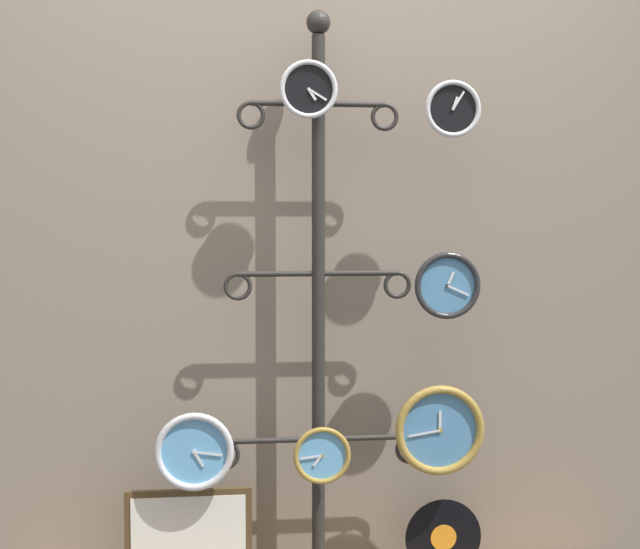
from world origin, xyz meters
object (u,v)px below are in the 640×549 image
(clock_top_center, at_px, (309,89))
(clock_middle_right, at_px, (447,285))
(clock_bottom_center, at_px, (321,455))
(clock_bottom_right, at_px, (440,430))
(clock_bottom_left, at_px, (194,451))
(vinyl_record, at_px, (443,537))
(picture_frame, at_px, (189,541))
(display_stand, at_px, (318,390))
(clock_top_right, at_px, (453,109))

(clock_top_center, xyz_separation_m, clock_middle_right, (0.49, 0.01, -0.67))
(clock_bottom_center, bearing_deg, clock_bottom_right, -0.24)
(clock_top_center, distance_m, clock_bottom_right, 1.26)
(clock_top_center, height_order, clock_bottom_left, clock_top_center)
(clock_bottom_center, relative_size, vinyl_record, 0.71)
(clock_top_center, distance_m, vinyl_record, 1.67)
(picture_frame, bearing_deg, clock_bottom_center, -6.20)
(display_stand, distance_m, clock_bottom_right, 0.45)
(display_stand, distance_m, picture_frame, 0.69)
(clock_bottom_left, bearing_deg, picture_frame, 112.39)
(display_stand, relative_size, vinyl_record, 7.39)
(clock_middle_right, height_order, picture_frame, clock_middle_right)
(clock_bottom_center, xyz_separation_m, clock_bottom_right, (0.42, -0.00, 0.08))
(clock_top_right, bearing_deg, display_stand, 166.75)
(clock_middle_right, xyz_separation_m, picture_frame, (-0.90, 0.02, -0.88))
(clock_top_center, xyz_separation_m, vinyl_record, (0.50, 0.07, -1.59))
(clock_top_center, relative_size, clock_top_right, 1.01)
(clock_bottom_center, xyz_separation_m, vinyl_record, (0.46, 0.09, -0.34))
(clock_top_center, distance_m, clock_bottom_left, 1.28)
(display_stand, bearing_deg, clock_top_right, -13.25)
(display_stand, distance_m, clock_top_right, 1.08)
(clock_bottom_right, xyz_separation_m, vinyl_record, (0.04, 0.10, -0.42))
(clock_bottom_left, bearing_deg, clock_middle_right, 2.25)
(clock_middle_right, bearing_deg, clock_top_center, -179.31)
(clock_top_center, xyz_separation_m, picture_frame, (-0.41, 0.03, -1.55))
(clock_bottom_right, xyz_separation_m, picture_frame, (-0.87, 0.05, -0.38))
(clock_top_center, relative_size, clock_bottom_left, 0.74)
(clock_bottom_center, bearing_deg, picture_frame, 173.80)
(clock_bottom_center, height_order, vinyl_record, clock_bottom_center)
(clock_top_center, bearing_deg, picture_frame, 176.09)
(clock_top_right, relative_size, clock_bottom_center, 0.98)
(clock_bottom_left, height_order, clock_bottom_center, clock_bottom_left)
(picture_frame, bearing_deg, clock_middle_right, -1.43)
(clock_bottom_left, relative_size, picture_frame, 0.62)
(display_stand, relative_size, clock_bottom_center, 10.39)
(clock_top_center, bearing_deg, clock_bottom_center, -28.22)
(clock_top_right, height_order, clock_bottom_left, clock_top_right)
(clock_top_right, distance_m, clock_bottom_center, 1.27)
(display_stand, xyz_separation_m, clock_top_center, (-0.04, -0.09, 1.04))
(clock_bottom_center, xyz_separation_m, picture_frame, (-0.45, 0.05, -0.30))
(picture_frame, bearing_deg, clock_top_right, -2.97)
(clock_bottom_right, bearing_deg, clock_top_right, 6.18)
(clock_top_right, bearing_deg, clock_bottom_right, -173.82)
(display_stand, xyz_separation_m, clock_bottom_left, (-0.43, -0.12, -0.18))
(clock_middle_right, xyz_separation_m, vinyl_record, (0.01, 0.07, -0.92))
(clock_top_right, height_order, clock_bottom_right, clock_top_right)
(clock_bottom_left, height_order, picture_frame, clock_bottom_left)
(vinyl_record, bearing_deg, clock_middle_right, -100.08)
(clock_top_center, height_order, clock_middle_right, clock_top_center)
(clock_middle_right, height_order, clock_bottom_center, clock_middle_right)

